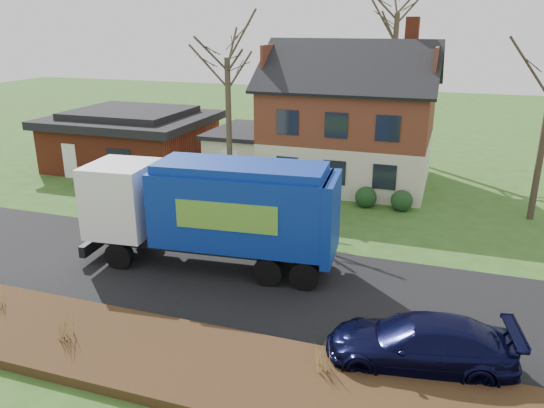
% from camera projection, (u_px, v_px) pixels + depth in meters
% --- Properties ---
extents(ground, '(120.00, 120.00, 0.00)m').
position_uv_depth(ground, '(221.00, 277.00, 19.73)').
color(ground, '#2C4F1A').
rests_on(ground, ground).
extents(road, '(80.00, 7.00, 0.02)m').
position_uv_depth(road, '(221.00, 276.00, 19.73)').
color(road, black).
rests_on(road, ground).
extents(mulch_verge, '(80.00, 3.50, 0.30)m').
position_uv_depth(mulch_verge, '(144.00, 353.00, 14.94)').
color(mulch_verge, black).
rests_on(mulch_verge, ground).
extents(main_house, '(12.95, 8.95, 9.26)m').
position_uv_depth(main_house, '(341.00, 113.00, 30.41)').
color(main_house, beige).
rests_on(main_house, ground).
extents(ranch_house, '(9.80, 8.20, 3.70)m').
position_uv_depth(ranch_house, '(132.00, 138.00, 34.43)').
color(ranch_house, maroon).
rests_on(ranch_house, ground).
extents(garbage_truck, '(9.92, 3.43, 4.17)m').
position_uv_depth(garbage_truck, '(215.00, 208.00, 19.84)').
color(garbage_truck, black).
rests_on(garbage_truck, ground).
extents(silver_sedan, '(4.88, 2.92, 1.52)m').
position_uv_depth(silver_sedan, '(230.00, 208.00, 24.73)').
color(silver_sedan, '#ACAFB4').
rests_on(silver_sedan, ground).
extents(navy_wagon, '(5.33, 2.85, 1.47)m').
position_uv_depth(navy_wagon, '(419.00, 344.00, 14.35)').
color(navy_wagon, black).
rests_on(navy_wagon, ground).
extents(tree_front_west, '(3.40, 3.40, 10.12)m').
position_uv_depth(tree_front_west, '(226.00, 36.00, 26.56)').
color(tree_front_west, '#433728').
rests_on(tree_front_west, ground).
extents(grass_clump_mid, '(0.37, 0.31, 1.05)m').
position_uv_depth(grass_clump_mid, '(65.00, 322.00, 15.19)').
color(grass_clump_mid, olive).
rests_on(grass_clump_mid, mulch_verge).
extents(grass_clump_east, '(0.37, 0.30, 0.92)m').
position_uv_depth(grass_clump_east, '(321.00, 354.00, 13.86)').
color(grass_clump_east, tan).
rests_on(grass_clump_east, mulch_verge).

